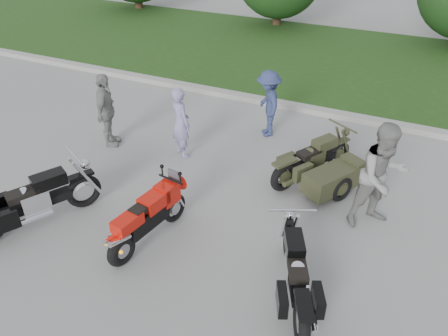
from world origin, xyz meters
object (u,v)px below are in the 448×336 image
at_px(sportbike_red, 147,218).
at_px(cruiser_left, 29,204).
at_px(person_back, 106,111).
at_px(cruiser_right, 296,277).
at_px(person_grey, 382,177).
at_px(person_denim, 268,104).
at_px(cruiser_sidecar, 323,172).
at_px(person_stripe, 181,123).

xyz_separation_m(sportbike_red, cruiser_left, (-2.08, -0.52, -0.04)).
bearing_deg(person_back, cruiser_right, -138.83).
bearing_deg(person_grey, cruiser_left, 164.09).
bearing_deg(person_back, person_denim, -80.26).
distance_m(cruiser_sidecar, person_back, 4.96).
bearing_deg(person_back, sportbike_red, -155.45).
xyz_separation_m(cruiser_right, person_denim, (-2.13, 4.58, 0.38)).
xyz_separation_m(sportbike_red, person_denim, (0.47, 4.46, 0.29)).
height_order(cruiser_sidecar, person_stripe, person_stripe).
height_order(cruiser_right, cruiser_sidecar, cruiser_sidecar).
height_order(person_stripe, person_grey, person_grey).
xyz_separation_m(person_stripe, person_grey, (4.28, -0.61, 0.18)).
bearing_deg(person_stripe, person_grey, -155.90).
bearing_deg(person_denim, sportbike_red, -38.80).
distance_m(sportbike_red, person_back, 3.64).
distance_m(cruiser_right, person_denim, 5.07).
height_order(cruiser_left, person_stripe, person_stripe).
distance_m(cruiser_left, cruiser_right, 4.71).
distance_m(cruiser_left, person_grey, 6.09).
relative_size(sportbike_red, person_grey, 0.95).
bearing_deg(person_denim, cruiser_left, -59.92).
distance_m(cruiser_left, person_denim, 5.60).
bearing_deg(cruiser_sidecar, person_denim, 167.42).
relative_size(cruiser_right, person_stripe, 1.26).
distance_m(sportbike_red, person_grey, 4.02).
xyz_separation_m(cruiser_left, cruiser_right, (4.69, 0.39, -0.05)).
bearing_deg(sportbike_red, person_stripe, 117.71).
bearing_deg(sportbike_red, person_grey, 42.05).
bearing_deg(person_stripe, cruiser_right, 172.88).
height_order(sportbike_red, person_back, person_back).
distance_m(person_stripe, person_back, 1.78).
relative_size(cruiser_left, cruiser_sidecar, 1.09).
bearing_deg(person_grey, person_stripe, 129.88).
bearing_deg(cruiser_left, person_back, 129.33).
bearing_deg(cruiser_sidecar, person_grey, 0.03).
distance_m(person_denim, person_back, 3.72).
bearing_deg(cruiser_sidecar, cruiser_right, -52.98).
distance_m(sportbike_red, cruiser_sidecar, 3.60).
distance_m(person_stripe, person_denim, 2.19).
xyz_separation_m(person_grey, person_denim, (-2.89, 2.30, -0.18)).
bearing_deg(cruiser_sidecar, cruiser_left, -112.39).
distance_m(cruiser_right, person_grey, 2.46).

